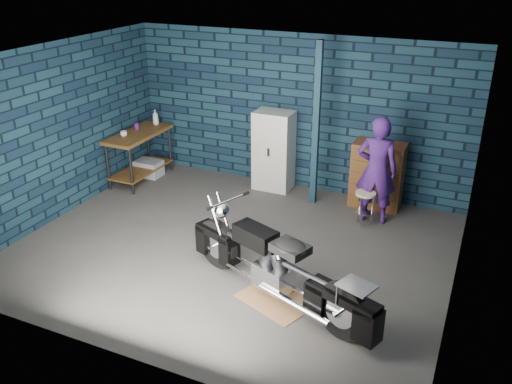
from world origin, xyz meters
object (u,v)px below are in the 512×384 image
motorcycle (278,262)px  person (377,170)px  shop_stool (364,209)px  workbench (140,156)px  tool_chest (377,176)px  locker (274,151)px  storage_bin (149,168)px

motorcycle → person: (0.58, 2.59, 0.32)m
motorcycle → shop_stool: (0.49, 2.36, -0.26)m
workbench → tool_chest: tool_chest is taller
workbench → locker: bearing=15.1°
tool_chest → locker: bearing=180.0°
locker → tool_chest: 1.84m
person → tool_chest: 0.63m
storage_bin → workbench: bearing=-95.6°
person → locker: (-1.92, 0.54, -0.15)m
motorcycle → locker: 3.41m
shop_stool → locker: bearing=157.3°
motorcycle → locker: size_ratio=1.73×
locker → motorcycle: bearing=-66.7°
workbench → storage_bin: bearing=84.4°
storage_bin → shop_stool: 4.22m
person → storage_bin: 4.35m
person → storage_bin: size_ratio=3.56×
tool_chest → shop_stool: size_ratio=1.95×
storage_bin → person: bearing=-1.3°
storage_bin → shop_stool: (4.20, -0.33, 0.13)m
storage_bin → locker: size_ratio=0.34×
person → motorcycle: bearing=71.9°
storage_bin → tool_chest: size_ratio=0.44×
person → storage_bin: person is taller
person → shop_stool: bearing=63.8°
storage_bin → tool_chest: tool_chest is taller
locker → person: bearing=-15.7°
motorcycle → storage_bin: size_ratio=5.07×
person → shop_stool: (-0.09, -0.23, -0.58)m
motorcycle → person: size_ratio=1.42×
workbench → shop_stool: workbench is taller
workbench → shop_stool: size_ratio=2.49×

